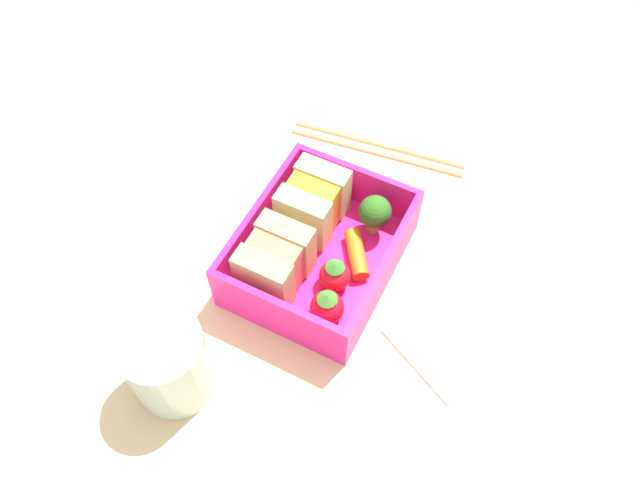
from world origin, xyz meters
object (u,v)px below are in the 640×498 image
at_px(carrot_stick_far_left, 357,254).
at_px(drinking_glass, 168,363).
at_px(chopstick_pair, 377,147).
at_px(strawberry_left, 327,307).
at_px(sandwich_left, 275,261).
at_px(strawberry_far_left, 335,275).
at_px(sandwich_center_left, 313,203).
at_px(folded_napkin, 459,332).
at_px(broccoli_floret, 375,213).

height_order(carrot_stick_far_left, drinking_glass, drinking_glass).
bearing_deg(chopstick_pair, strawberry_left, -168.21).
xyz_separation_m(carrot_stick_far_left, chopstick_pair, (0.14, 0.04, -0.02)).
height_order(sandwich_left, strawberry_far_left, sandwich_left).
bearing_deg(carrot_stick_far_left, sandwich_center_left, 68.63).
xyz_separation_m(chopstick_pair, folded_napkin, (-0.16, -0.15, -0.00)).
distance_m(strawberry_left, carrot_stick_far_left, 0.07).
relative_size(strawberry_far_left, chopstick_pair, 0.18).
relative_size(sandwich_center_left, chopstick_pair, 0.32).
height_order(sandwich_left, broccoli_floret, sandwich_left).
relative_size(strawberry_left, drinking_glass, 0.45).
distance_m(strawberry_left, drinking_glass, 0.14).
bearing_deg(sandwich_left, strawberry_left, -103.80).
distance_m(carrot_stick_far_left, chopstick_pair, 0.15).
distance_m(sandwich_left, chopstick_pair, 0.20).
xyz_separation_m(strawberry_left, chopstick_pair, (0.21, 0.04, -0.02)).
bearing_deg(carrot_stick_far_left, chopstick_pair, 16.15).
distance_m(chopstick_pair, drinking_glass, 0.32).
xyz_separation_m(sandwich_left, broccoli_floret, (0.09, -0.06, -0.00)).
height_order(sandwich_left, folded_napkin, sandwich_left).
relative_size(strawberry_far_left, folded_napkin, 0.32).
xyz_separation_m(strawberry_left, folded_napkin, (0.04, -0.11, -0.03)).
bearing_deg(sandwich_left, drinking_glass, 166.45).
xyz_separation_m(sandwich_center_left, strawberry_far_left, (-0.05, -0.05, -0.01)).
distance_m(sandwich_left, drinking_glass, 0.12).
height_order(strawberry_far_left, broccoli_floret, broccoli_floret).
xyz_separation_m(sandwich_center_left, broccoli_floret, (0.02, -0.06, -0.00)).
height_order(carrot_stick_far_left, broccoli_floret, broccoli_floret).
xyz_separation_m(sandwich_center_left, drinking_glass, (-0.19, 0.03, 0.00)).
bearing_deg(sandwich_center_left, drinking_glass, 171.41).
relative_size(chopstick_pair, folded_napkin, 1.75).
bearing_deg(carrot_stick_far_left, strawberry_far_left, 169.24).
bearing_deg(sandwich_left, broccoli_floret, -32.57).
bearing_deg(folded_napkin, sandwich_left, 99.79).
distance_m(sandwich_center_left, broccoli_floret, 0.06).
bearing_deg(strawberry_left, sandwich_center_left, 33.74).
bearing_deg(chopstick_pair, sandwich_left, 175.77).
xyz_separation_m(sandwich_center_left, folded_napkin, (-0.04, -0.17, -0.04)).
bearing_deg(folded_napkin, broccoli_floret, 61.98).
bearing_deg(sandwich_left, carrot_stick_far_left, -47.94).
xyz_separation_m(strawberry_left, drinking_glass, (-0.11, 0.09, 0.01)).
bearing_deg(broccoli_floret, chopstick_pair, 21.46).
height_order(sandwich_left, chopstick_pair, sandwich_left).
relative_size(strawberry_left, chopstick_pair, 0.19).
distance_m(sandwich_left, folded_napkin, 0.17).
relative_size(drinking_glass, folded_napkin, 0.73).
bearing_deg(folded_napkin, sandwich_center_left, 75.38).
height_order(sandwich_left, sandwich_center_left, same).
distance_m(sandwich_center_left, strawberry_left, 0.10).
height_order(strawberry_left, strawberry_far_left, strawberry_left).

